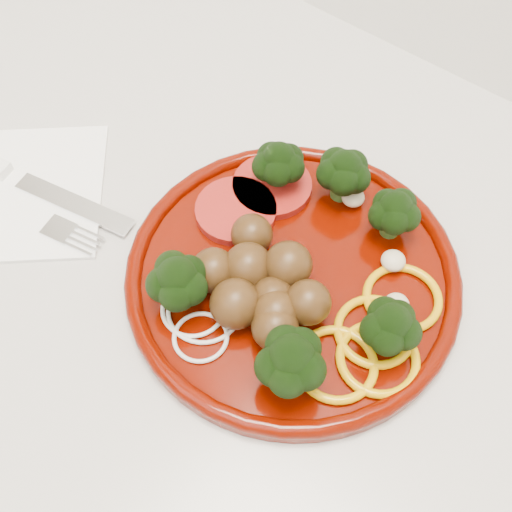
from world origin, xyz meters
The scene contains 4 objects.
counter centered at (0.00, 1.70, 0.45)m, with size 2.40×0.60×0.90m.
plate centered at (0.02, 1.70, 0.92)m, with size 0.27×0.27×0.06m.
napkin centered at (-0.23, 1.61, 0.90)m, with size 0.15×0.15×0.00m, color white.
knife centered at (-0.26, 1.62, 0.91)m, with size 0.22×0.06×0.01m.
Camera 1 is at (0.16, 1.47, 1.35)m, focal length 45.00 mm.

